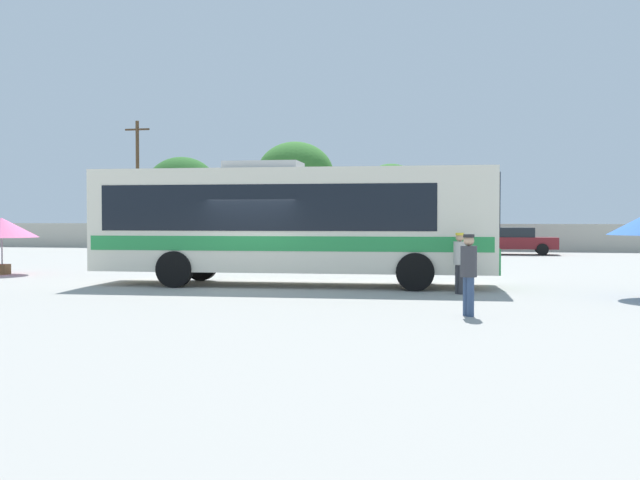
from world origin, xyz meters
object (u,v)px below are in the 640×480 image
(parked_car_second_red, at_px, (278,239))
(parked_car_rightmost_maroon, at_px, (514,240))
(parked_car_third_dark_blue, at_px, (382,239))
(vendor_umbrella_secondary_pink, at_px, (2,228))
(parked_car_leftmost_red, at_px, (186,238))
(roadside_tree_midright, at_px, (391,190))
(attendant_by_bus_door, at_px, (460,259))
(roadside_tree_midleft, at_px, (295,175))
(roadside_tree_left, at_px, (182,187))
(coach_bus_cream_green, at_px, (289,220))
(passenger_waiting_on_apron, at_px, (469,270))
(utility_pole_near, at_px, (138,181))

(parked_car_second_red, distance_m, parked_car_rightmost_maroon, 13.60)
(parked_car_third_dark_blue, distance_m, parked_car_rightmost_maroon, 7.37)
(vendor_umbrella_secondary_pink, distance_m, parked_car_leftmost_red, 19.98)
(roadside_tree_midright, bearing_deg, parked_car_third_dark_blue, -86.33)
(vendor_umbrella_secondary_pink, height_order, parked_car_second_red, vendor_umbrella_secondary_pink)
(parked_car_rightmost_maroon, bearing_deg, attendant_by_bus_door, -95.25)
(parked_car_rightmost_maroon, height_order, roadside_tree_midleft, roadside_tree_midleft)
(attendant_by_bus_door, bearing_deg, vendor_umbrella_secondary_pink, 167.94)
(vendor_umbrella_secondary_pink, distance_m, parked_car_second_red, 20.24)
(attendant_by_bus_door, relative_size, roadside_tree_left, 0.24)
(coach_bus_cream_green, height_order, parked_car_second_red, coach_bus_cream_green)
(passenger_waiting_on_apron, distance_m, parked_car_rightmost_maroon, 27.14)
(utility_pole_near, distance_m, roadside_tree_midleft, 11.21)
(utility_pole_near, bearing_deg, parked_car_second_red, -24.88)
(parked_car_third_dark_blue, bearing_deg, roadside_tree_midright, 93.67)
(passenger_waiting_on_apron, xyz_separation_m, roadside_tree_left, (-22.14, 37.23, 3.39))
(parked_car_third_dark_blue, relative_size, parked_car_rightmost_maroon, 1.00)
(attendant_by_bus_door, relative_size, parked_car_rightmost_maroon, 0.36)
(vendor_umbrella_secondary_pink, bearing_deg, parked_car_third_dark_blue, 61.53)
(coach_bus_cream_green, relative_size, parked_car_leftmost_red, 2.78)
(coach_bus_cream_green, bearing_deg, parked_car_rightmost_maroon, 71.42)
(attendant_by_bus_door, height_order, parked_car_second_red, attendant_by_bus_door)
(attendant_by_bus_door, bearing_deg, roadside_tree_midright, 100.61)
(attendant_by_bus_door, height_order, passenger_waiting_on_apron, passenger_waiting_on_apron)
(vendor_umbrella_secondary_pink, bearing_deg, attendant_by_bus_door, -12.06)
(vendor_umbrella_secondary_pink, relative_size, utility_pole_near, 0.28)
(parked_car_leftmost_red, relative_size, roadside_tree_left, 0.65)
(passenger_waiting_on_apron, bearing_deg, parked_car_second_red, 113.25)
(parked_car_third_dark_blue, distance_m, utility_pole_near, 19.25)
(parked_car_third_dark_blue, height_order, utility_pole_near, utility_pole_near)
(attendant_by_bus_door, height_order, vendor_umbrella_secondary_pink, vendor_umbrella_secondary_pink)
(passenger_waiting_on_apron, distance_m, parked_car_third_dark_blue, 28.19)
(vendor_umbrella_secondary_pink, xyz_separation_m, parked_car_rightmost_maroon, (18.06, 19.20, -0.84))
(parked_car_second_red, bearing_deg, roadside_tree_left, 136.86)
(vendor_umbrella_secondary_pink, bearing_deg, utility_pole_near, 106.26)
(coach_bus_cream_green, distance_m, parked_car_third_dark_blue, 21.68)
(coach_bus_cream_green, bearing_deg, attendant_by_bus_door, -16.78)
(coach_bus_cream_green, bearing_deg, roadside_tree_midright, 91.46)
(parked_car_leftmost_red, height_order, roadside_tree_midright, roadside_tree_midright)
(attendant_by_bus_door, height_order, parked_car_rightmost_maroon, attendant_by_bus_door)
(parked_car_second_red, bearing_deg, roadside_tree_midright, 53.06)
(attendant_by_bus_door, relative_size, roadside_tree_midleft, 0.21)
(vendor_umbrella_secondary_pink, xyz_separation_m, roadside_tree_left, (-5.81, 29.35, 2.70))
(parked_car_leftmost_red, bearing_deg, roadside_tree_midright, 32.51)
(utility_pole_near, bearing_deg, vendor_umbrella_secondary_pink, -73.74)
(coach_bus_cream_green, xyz_separation_m, attendant_by_bus_door, (5.02, -1.51, -1.03))
(parked_car_second_red, relative_size, utility_pole_near, 0.48)
(parked_car_leftmost_red, height_order, roadside_tree_midleft, roadside_tree_midleft)
(coach_bus_cream_green, height_order, attendant_by_bus_door, coach_bus_cream_green)
(roadside_tree_left, xyz_separation_m, roadside_tree_midleft, (8.70, 0.35, 0.86))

